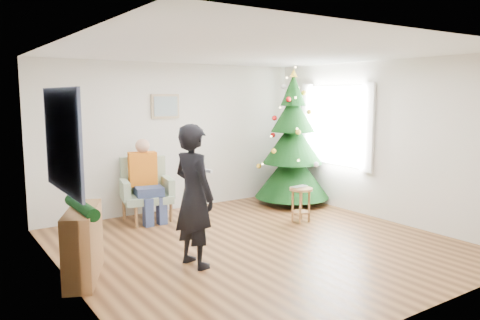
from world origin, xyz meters
TOP-DOWN VIEW (x-y plane):
  - floor at (0.00, 0.00)m, footprint 5.00×5.00m
  - ceiling at (0.00, 0.00)m, footprint 5.00×5.00m
  - wall_back at (0.00, 2.50)m, footprint 5.00×0.00m
  - wall_front at (0.00, -2.50)m, footprint 5.00×0.00m
  - wall_left at (-2.50, 0.00)m, footprint 0.00×5.00m
  - wall_right at (2.50, 0.00)m, footprint 0.00×5.00m
  - window_panel at (2.47, 1.00)m, footprint 0.04×1.30m
  - curtains at (2.44, 1.00)m, footprint 0.05×1.75m
  - christmas_tree at (1.98, 1.63)m, footprint 1.39×1.39m
  - stool at (1.25, 0.54)m, footprint 0.37×0.37m
  - laptop at (1.25, 0.54)m, footprint 0.33×0.24m
  - armchair at (-0.77, 2.06)m, footprint 0.91×0.87m
  - seated_person at (-0.78, 2.01)m, footprint 0.51×0.69m
  - standing_man at (-1.11, -0.20)m, footprint 0.51×0.68m
  - game_controller at (-0.92, -0.23)m, footprint 0.06×0.13m
  - console at (-2.33, 0.13)m, footprint 0.69×1.03m
  - garland at (-2.33, 0.13)m, footprint 0.14×0.90m
  - tapestry at (-2.46, 0.30)m, footprint 0.03×1.50m
  - framed_picture at (-0.20, 2.46)m, footprint 0.52×0.05m

SIDE VIEW (x-z plane):
  - floor at x=0.00m, z-range 0.00..0.00m
  - stool at x=1.25m, z-range 0.01..0.57m
  - armchair at x=-0.77m, z-range -0.13..0.89m
  - console at x=-2.33m, z-range 0.00..0.80m
  - laptop at x=1.25m, z-range 0.56..0.59m
  - seated_person at x=-0.78m, z-range 0.02..1.36m
  - garland at x=-2.33m, z-range 0.75..0.89m
  - standing_man at x=-1.11m, z-range 0.00..1.71m
  - christmas_tree at x=1.98m, z-range -0.13..2.39m
  - game_controller at x=-0.92m, z-range 1.12..1.16m
  - wall_back at x=0.00m, z-range -1.20..3.80m
  - wall_front at x=0.00m, z-range -1.20..3.80m
  - wall_left at x=-2.50m, z-range -1.20..3.80m
  - wall_right at x=2.50m, z-range -1.20..3.80m
  - window_panel at x=2.47m, z-range 0.80..2.20m
  - curtains at x=2.44m, z-range 0.75..2.25m
  - tapestry at x=-2.46m, z-range 0.98..2.12m
  - framed_picture at x=-0.20m, z-range 1.64..2.06m
  - ceiling at x=0.00m, z-range 2.60..2.60m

